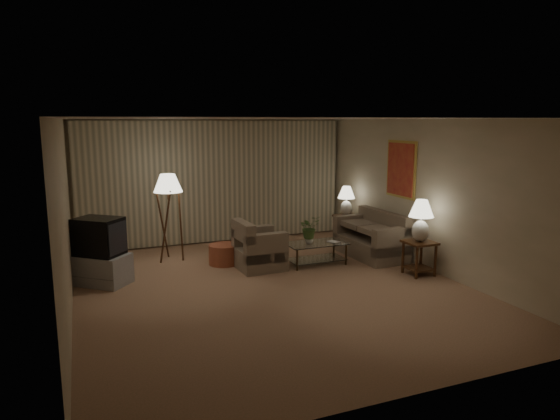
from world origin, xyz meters
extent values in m
plane|color=#AE7A60|center=(0.00, 0.00, 0.00)|extent=(7.00, 7.00, 0.00)
cube|color=beige|center=(0.00, 3.50, 1.35)|extent=(6.00, 0.04, 2.70)
cube|color=beige|center=(-3.00, 0.00, 1.35)|extent=(0.04, 7.00, 2.70)
cube|color=beige|center=(3.00, 0.00, 1.35)|extent=(0.04, 7.00, 2.70)
cube|color=white|center=(0.00, 0.00, 2.70)|extent=(6.00, 7.00, 0.04)
cube|color=beige|center=(0.00, 3.42, 1.35)|extent=(5.85, 0.12, 2.65)
cube|color=gold|center=(2.98, 0.80, 1.75)|extent=(0.03, 0.90, 1.10)
cube|color=#AA1F20|center=(2.95, 0.80, 1.75)|extent=(0.02, 0.80, 1.00)
cube|color=#82735C|center=(2.50, 1.07, 0.19)|extent=(1.64, 0.89, 0.37)
cube|color=#82735C|center=(0.18, 1.14, 0.19)|extent=(0.90, 0.86, 0.37)
cube|color=#3A1B0F|center=(2.65, -0.28, 0.58)|extent=(0.49, 0.49, 0.04)
cube|color=#3A1B0F|center=(2.65, -0.28, 0.12)|extent=(0.42, 0.42, 0.02)
cylinder|color=#3A1B0F|center=(2.45, -0.48, 0.28)|extent=(0.05, 0.05, 0.56)
cylinder|color=#3A1B0F|center=(2.45, -0.09, 0.28)|extent=(0.05, 0.05, 0.56)
cylinder|color=#3A1B0F|center=(2.85, -0.48, 0.28)|extent=(0.05, 0.05, 0.56)
cylinder|color=#3A1B0F|center=(2.85, -0.09, 0.28)|extent=(0.05, 0.05, 0.56)
cube|color=#3A1B0F|center=(2.65, 2.32, 0.58)|extent=(0.48, 0.41, 0.04)
cube|color=#3A1B0F|center=(2.65, 2.32, 0.12)|extent=(0.41, 0.35, 0.02)
cylinder|color=#3A1B0F|center=(2.46, 2.17, 0.28)|extent=(0.05, 0.05, 0.56)
cylinder|color=#3A1B0F|center=(2.46, 2.47, 0.28)|extent=(0.05, 0.05, 0.56)
cylinder|color=#3A1B0F|center=(2.84, 2.17, 0.28)|extent=(0.05, 0.05, 0.56)
cylinder|color=#3A1B0F|center=(2.84, 2.47, 0.28)|extent=(0.05, 0.05, 0.56)
ellipsoid|color=silver|center=(2.65, -0.28, 0.79)|extent=(0.30, 0.30, 0.37)
cylinder|color=silver|center=(2.65, -0.28, 1.02)|extent=(0.03, 0.03, 0.09)
cone|color=white|center=(2.65, -0.28, 1.19)|extent=(0.43, 0.43, 0.30)
ellipsoid|color=silver|center=(2.65, 2.32, 0.77)|extent=(0.26, 0.26, 0.33)
cylinder|color=silver|center=(2.65, 2.32, 0.97)|extent=(0.03, 0.03, 0.08)
cone|color=white|center=(2.65, 2.32, 1.12)|extent=(0.38, 0.38, 0.26)
cube|color=silver|center=(1.26, 0.97, 0.41)|extent=(1.14, 0.62, 0.02)
cube|color=silver|center=(1.26, 0.97, 0.10)|extent=(1.06, 0.54, 0.01)
cylinder|color=#392B17|center=(0.76, 0.73, 0.20)|extent=(0.04, 0.04, 0.40)
cylinder|color=#392B17|center=(0.76, 1.21, 0.20)|extent=(0.04, 0.04, 0.40)
cylinder|color=#392B17|center=(1.76, 0.73, 0.20)|extent=(0.04, 0.04, 0.40)
cylinder|color=#392B17|center=(1.76, 1.21, 0.20)|extent=(0.04, 0.04, 0.40)
cube|color=#A1A1A3|center=(-2.55, 1.28, 0.25)|extent=(1.44, 1.44, 0.50)
cube|color=black|center=(-2.55, 1.28, 0.81)|extent=(1.22, 1.22, 0.62)
cylinder|color=#3A1B0F|center=(-1.24, 2.28, 1.32)|extent=(0.04, 0.04, 0.24)
cone|color=white|center=(-1.24, 2.28, 1.51)|extent=(0.55, 0.55, 0.34)
cylinder|color=#AC523A|center=(-0.35, 1.64, 0.19)|extent=(0.71, 0.71, 0.38)
imported|color=white|center=(1.11, 0.97, 0.50)|extent=(0.21, 0.21, 0.17)
imported|color=#43662D|center=(1.11, 0.97, 0.79)|extent=(0.42, 0.38, 0.42)
imported|color=olive|center=(1.51, 0.87, 0.42)|extent=(0.22, 0.26, 0.02)
camera|label=1|loc=(-2.78, -7.20, 2.67)|focal=32.00mm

